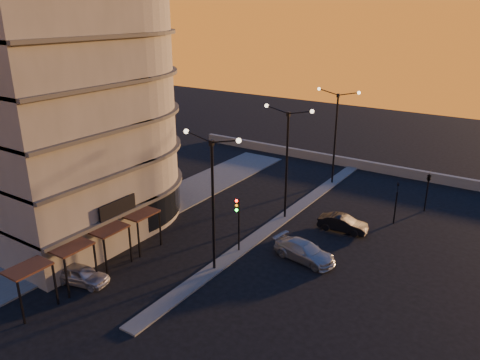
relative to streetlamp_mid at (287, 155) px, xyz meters
name	(u,v)px	position (x,y,z in m)	size (l,w,h in m)	color
ground	(214,269)	(0.00, -10.00, -5.59)	(120.00, 120.00, 0.00)	black
sidewalk_west	(144,213)	(-10.50, -6.00, -5.53)	(5.00, 40.00, 0.12)	#4B4B48
median	(285,217)	(0.00, 0.00, -5.53)	(1.20, 36.00, 0.12)	#4B4B48
parapet	(371,166)	(2.00, 16.00, -5.09)	(44.00, 0.50, 1.00)	slate
building	(61,76)	(-14.00, -9.97, 6.32)	(14.35, 17.08, 25.00)	#6A665D
streetlamp_near	(213,193)	(0.00, -10.00, 0.00)	(4.32, 0.32, 9.51)	black
streetlamp_mid	(287,155)	(0.00, 0.00, 0.00)	(4.32, 0.32, 9.51)	black
streetlamp_far	(336,130)	(0.00, 10.00, 0.00)	(4.32, 0.32, 9.51)	black
traffic_light_main	(238,216)	(0.00, -7.13, -2.70)	(0.28, 0.44, 4.25)	black
signal_east_a	(396,202)	(8.00, 4.00, -3.66)	(0.13, 0.16, 3.60)	black
signal_east_b	(429,178)	(9.50, 8.00, -2.49)	(0.42, 1.99, 3.60)	black
car_hatchback	(81,275)	(-6.11, -16.09, -4.96)	(1.49, 3.69, 1.26)	#ADAEB5
car_sedan	(343,223)	(5.00, 0.37, -4.95)	(1.35, 3.88, 1.28)	black
car_wagon	(304,251)	(4.50, -5.44, -4.93)	(1.87, 4.59, 1.33)	#9DA1A5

